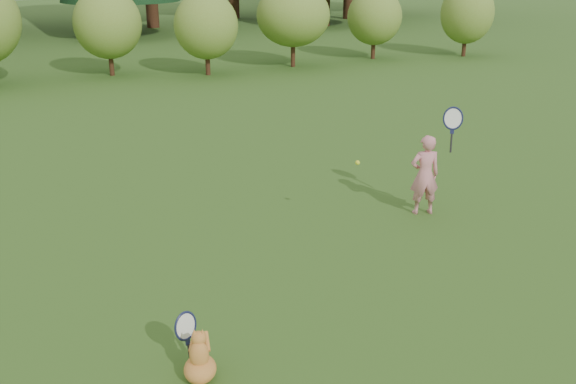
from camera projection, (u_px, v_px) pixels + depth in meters
name	position (u px, v px, depth m)	size (l,w,h in m)	color
ground	(301.00, 275.00, 7.24)	(100.00, 100.00, 0.00)	#2A4E16
shrub_row	(100.00, 30.00, 17.83)	(28.00, 3.00, 2.80)	olive
child	(426.00, 173.00, 8.77)	(0.67, 0.47, 1.68)	#D17D82
cat	(199.00, 354.00, 5.40)	(0.47, 0.65, 0.65)	#B35822
tennis_ball	(358.00, 163.00, 8.03)	(0.06, 0.06, 0.06)	#D6E81B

